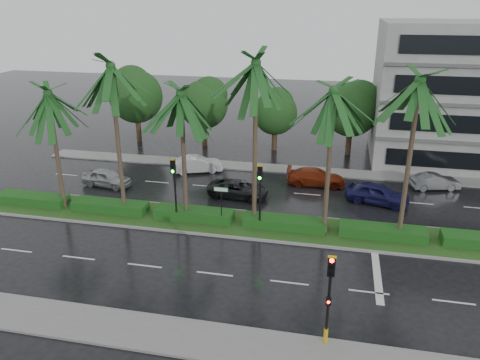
% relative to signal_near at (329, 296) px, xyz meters
% --- Properties ---
extents(ground, '(120.00, 120.00, 0.00)m').
position_rel_signal_near_xyz_m(ground, '(-6.00, 9.39, -2.50)').
color(ground, black).
rests_on(ground, ground).
extents(near_sidewalk, '(40.00, 2.40, 0.12)m').
position_rel_signal_near_xyz_m(near_sidewalk, '(-6.00, -0.81, -2.44)').
color(near_sidewalk, slate).
rests_on(near_sidewalk, ground).
extents(far_sidewalk, '(40.00, 2.00, 0.12)m').
position_rel_signal_near_xyz_m(far_sidewalk, '(-6.00, 21.39, -2.44)').
color(far_sidewalk, slate).
rests_on(far_sidewalk, ground).
extents(median, '(36.00, 4.00, 0.15)m').
position_rel_signal_near_xyz_m(median, '(-6.00, 10.39, -2.42)').
color(median, gray).
rests_on(median, ground).
extents(hedge, '(35.20, 1.40, 0.60)m').
position_rel_signal_near_xyz_m(hedge, '(-6.00, 10.39, -2.05)').
color(hedge, '#134416').
rests_on(hedge, median).
extents(lane_markings, '(34.00, 13.06, 0.01)m').
position_rel_signal_near_xyz_m(lane_markings, '(-2.96, 8.96, -2.50)').
color(lane_markings, silver).
rests_on(lane_markings, ground).
extents(palm_row, '(26.30, 4.20, 10.98)m').
position_rel_signal_near_xyz_m(palm_row, '(-7.25, 10.41, 6.05)').
color(palm_row, '#3F3424').
rests_on(palm_row, median).
extents(signal_near, '(0.34, 0.45, 4.36)m').
position_rel_signal_near_xyz_m(signal_near, '(0.00, 0.00, 0.00)').
color(signal_near, black).
rests_on(signal_near, near_sidewalk).
extents(signal_median_left, '(0.34, 0.42, 4.36)m').
position_rel_signal_near_xyz_m(signal_median_left, '(-10.00, 9.69, 0.49)').
color(signal_median_left, black).
rests_on(signal_median_left, median).
extents(signal_median_right, '(0.34, 0.42, 4.36)m').
position_rel_signal_near_xyz_m(signal_median_right, '(-4.50, 9.69, 0.49)').
color(signal_median_right, black).
rests_on(signal_median_right, median).
extents(street_sign, '(0.95, 0.09, 2.60)m').
position_rel_signal_near_xyz_m(street_sign, '(-7.00, 9.87, -0.38)').
color(street_sign, black).
rests_on(street_sign, median).
extents(bg_trees, '(33.26, 5.30, 7.65)m').
position_rel_signal_near_xyz_m(bg_trees, '(-6.05, 26.98, 2.09)').
color(bg_trees, '#3E2F1C').
rests_on(bg_trees, ground).
extents(building, '(16.00, 10.00, 12.00)m').
position_rel_signal_near_xyz_m(building, '(11.00, 27.39, 3.50)').
color(building, gray).
rests_on(building, ground).
extents(car_silver, '(2.14, 4.13, 1.34)m').
position_rel_signal_near_xyz_m(car_silver, '(-17.50, 14.83, -1.83)').
color(car_silver, '#9FA3A7').
rests_on(car_silver, ground).
extents(car_white, '(2.97, 4.44, 1.38)m').
position_rel_signal_near_xyz_m(car_white, '(-11.50, 19.33, -1.81)').
color(car_white, '#B6B6B6').
rests_on(car_white, ground).
extents(car_darkgrey, '(2.36, 4.59, 1.24)m').
position_rel_signal_near_xyz_m(car_darkgrey, '(-7.00, 14.86, -1.88)').
color(car_darkgrey, black).
rests_on(car_darkgrey, ground).
extents(car_red, '(2.03, 4.63, 1.33)m').
position_rel_signal_near_xyz_m(car_red, '(-1.50, 18.45, -1.84)').
color(car_red, maroon).
rests_on(car_red, ground).
extents(car_blue, '(2.84, 4.74, 1.51)m').
position_rel_signal_near_xyz_m(car_blue, '(3.00, 15.78, -1.75)').
color(car_blue, '#1B1A50').
rests_on(car_blue, ground).
extents(car_grey, '(2.21, 3.91, 1.22)m').
position_rel_signal_near_xyz_m(car_grey, '(7.50, 19.48, -1.89)').
color(car_grey, '#4D4F51').
rests_on(car_grey, ground).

